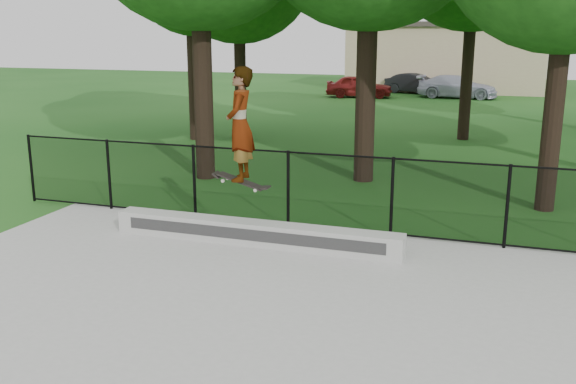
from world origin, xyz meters
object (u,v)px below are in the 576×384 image
(grind_ledge, at_px, (254,233))
(car_c, at_px, (457,87))
(car_b, at_px, (416,83))
(skater_airborne, at_px, (240,126))
(car_a, at_px, (359,86))

(grind_ledge, relative_size, car_c, 1.30)
(car_b, relative_size, skater_airborne, 1.60)
(car_a, distance_m, car_c, 5.58)
(car_a, distance_m, skater_airborne, 27.11)
(grind_ledge, xyz_separation_m, car_c, (1.41, 28.01, 0.38))
(grind_ledge, height_order, car_a, car_a)
(grind_ledge, height_order, car_c, car_c)
(car_b, height_order, car_c, car_c)
(car_c, xyz_separation_m, skater_airborne, (-1.56, -28.21, 1.56))
(grind_ledge, relative_size, car_a, 1.42)
(car_b, xyz_separation_m, skater_airborne, (1.05, -30.20, 1.59))
(car_c, distance_m, skater_airborne, 28.30)
(car_a, xyz_separation_m, skater_airborne, (3.84, -26.79, 1.56))
(car_a, distance_m, car_b, 4.41)
(car_a, height_order, skater_airborne, skater_airborne)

